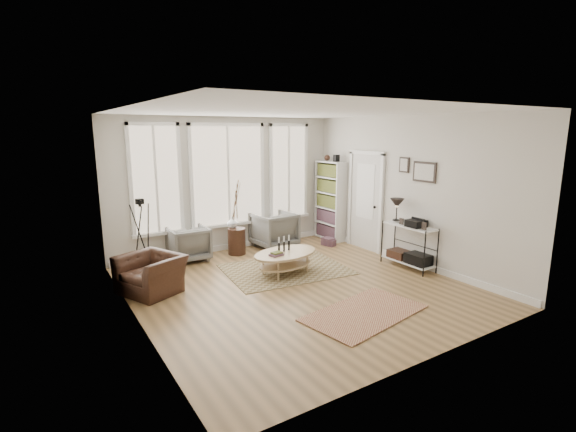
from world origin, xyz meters
TOP-DOWN VIEW (x-y plane):
  - room at (0.02, 0.03)m, footprint 5.50×5.54m
  - bay_window at (0.00, 2.71)m, footprint 4.14×0.12m
  - door at (2.57, 1.15)m, footprint 0.09×1.06m
  - bookcase at (2.44, 2.23)m, footprint 0.31×0.85m
  - low_shelf at (2.38, -0.30)m, footprint 0.38×1.08m
  - wall_art at (2.58, -0.27)m, footprint 0.04×0.88m
  - rug_main at (0.30, 0.84)m, footprint 2.42×1.92m
  - rug_runner at (0.24, -1.43)m, footprint 1.97×1.31m
  - coffee_table at (0.17, 0.65)m, footprint 1.43×1.05m
  - armchair_left at (-1.06, 2.40)m, footprint 0.76×0.78m
  - armchair_right at (0.92, 2.34)m, footprint 0.92×0.94m
  - side_table at (-0.04, 2.28)m, footprint 0.38×0.38m
  - vase at (-0.07, 2.40)m, footprint 0.27×0.27m
  - accent_chair at (-2.15, 1.07)m, footprint 1.21×1.15m
  - tripod_camera at (-2.01, 2.18)m, footprint 0.49×0.49m
  - book_stack_near at (2.05, 1.79)m, footprint 0.26×0.30m
  - book_stack_far at (2.05, 1.71)m, footprint 0.24×0.27m

SIDE VIEW (x-z plane):
  - rug_main at x=0.30m, z-range 0.00..0.01m
  - rug_runner at x=0.24m, z-range 0.01..0.02m
  - book_stack_far at x=2.05m, z-range 0.00..0.14m
  - book_stack_near at x=2.05m, z-range 0.00..0.17m
  - accent_chair at x=-2.15m, z-range 0.00..0.62m
  - coffee_table at x=0.17m, z-range 0.02..0.62m
  - armchair_left at x=-1.06m, z-range 0.00..0.70m
  - armchair_right at x=0.92m, z-range 0.00..0.80m
  - low_shelf at x=2.38m, z-range -0.14..1.16m
  - tripod_camera at x=-2.01m, z-range -0.05..1.33m
  - vase at x=-0.07m, z-range 0.56..0.80m
  - side_table at x=-0.04m, z-range -0.03..1.55m
  - bookcase at x=2.44m, z-range -0.07..1.99m
  - door at x=2.57m, z-range 0.01..2.23m
  - room at x=0.02m, z-range -0.02..2.88m
  - bay_window at x=0.00m, z-range 0.49..2.73m
  - wall_art at x=2.58m, z-range 1.66..2.10m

